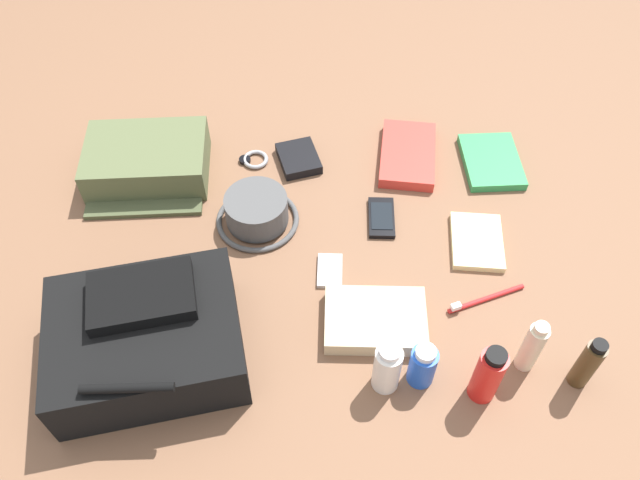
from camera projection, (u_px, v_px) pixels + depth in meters
ground_plane at (320, 255)px, 1.42m from camera, size 2.64×2.02×0.02m
backpack at (147, 338)px, 1.20m from camera, size 0.39×0.33×0.15m
toiletry_pouch at (147, 162)px, 1.52m from camera, size 0.28×0.25×0.09m
bucket_hat at (257, 212)px, 1.43m from camera, size 0.19×0.19×0.07m
cologne_bottle at (588, 364)px, 1.17m from camera, size 0.04×0.04×0.14m
lotion_bottle at (532, 347)px, 1.19m from camera, size 0.04×0.04×0.14m
sunscreen_spray at (488, 375)px, 1.15m from camera, size 0.05×0.05×0.15m
deodorant_spray at (423, 365)px, 1.18m from camera, size 0.05×0.05×0.10m
toothpaste_tube at (387, 368)px, 1.17m from camera, size 0.05×0.05×0.13m
paperback_novel at (491, 162)px, 1.56m from camera, size 0.14×0.18×0.02m
travel_guidebook at (408, 155)px, 1.57m from camera, size 0.16×0.23×0.03m
cell_phone at (381, 218)px, 1.46m from camera, size 0.06×0.12×0.01m
media_player at (330, 270)px, 1.37m from camera, size 0.06×0.09×0.01m
wristwatch at (254, 160)px, 1.57m from camera, size 0.07×0.06×0.01m
toothbrush at (482, 300)px, 1.32m from camera, size 0.17×0.07×0.02m
wallet at (299, 158)px, 1.56m from camera, size 0.11×0.13×0.02m
notepad at (477, 242)px, 1.41m from camera, size 0.13×0.16×0.02m
folded_towel at (375, 320)px, 1.28m from camera, size 0.21×0.15×0.04m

